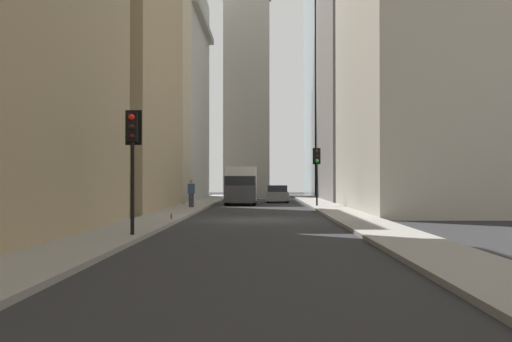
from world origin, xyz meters
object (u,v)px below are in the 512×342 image
at_px(traffic_light_foreground, 133,143).
at_px(discarded_bottle, 171,217).
at_px(delivery_truck, 241,185).
at_px(hatchback_grey, 277,194).
at_px(pedestrian, 191,192).
at_px(traffic_light_midblock, 317,163).

distance_m(traffic_light_foreground, discarded_bottle, 8.55).
height_order(delivery_truck, traffic_light_foreground, traffic_light_foreground).
bearing_deg(hatchback_grey, pedestrian, 155.89).
bearing_deg(pedestrian, delivery_truck, -19.42).
height_order(traffic_light_foreground, traffic_light_midblock, traffic_light_foreground).
height_order(hatchback_grey, discarded_bottle, hatchback_grey).
relative_size(hatchback_grey, discarded_bottle, 15.93).
xyz_separation_m(delivery_truck, traffic_light_midblock, (-5.38, -5.26, 1.52)).
xyz_separation_m(delivery_truck, pedestrian, (-8.12, 2.86, -0.37)).
xyz_separation_m(traffic_light_midblock, discarded_bottle, (-15.06, 7.60, -2.73)).
bearing_deg(traffic_light_foreground, discarded_bottle, -0.40).
bearing_deg(discarded_bottle, pedestrian, 2.41).
bearing_deg(traffic_light_foreground, delivery_truck, -4.81).
bearing_deg(traffic_light_midblock, pedestrian, 108.68).
relative_size(traffic_light_foreground, pedestrian, 2.24).
bearing_deg(traffic_light_midblock, delivery_truck, 44.37).
height_order(pedestrian, discarded_bottle, pedestrian).
height_order(traffic_light_foreground, discarded_bottle, traffic_light_foreground).
relative_size(traffic_light_midblock, discarded_bottle, 14.32).
distance_m(delivery_truck, traffic_light_foreground, 28.67).
bearing_deg(discarded_bottle, traffic_light_foreground, 179.60).
bearing_deg(delivery_truck, discarded_bottle, 173.45).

